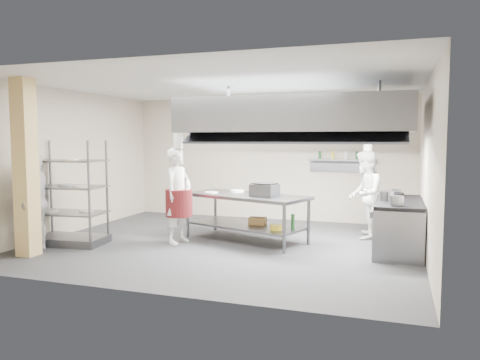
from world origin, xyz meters
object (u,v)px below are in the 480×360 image
(island, at_px, (246,218))
(chef_plating, at_px, (36,202))
(chef_head, at_px, (178,196))
(griddle, at_px, (264,190))
(stockpot, at_px, (386,196))
(cooking_range, at_px, (398,227))
(pass_rack, at_px, (69,193))
(chef_line, at_px, (365,194))

(island, bearing_deg, chef_plating, -129.91)
(chef_head, distance_m, griddle, 1.64)
(griddle, xyz_separation_m, stockpot, (2.18, 0.16, -0.04))
(cooking_range, height_order, chef_head, chef_head)
(island, xyz_separation_m, pass_rack, (-3.06, -1.34, 0.52))
(chef_head, height_order, chef_line, chef_head)
(pass_rack, relative_size, chef_plating, 1.12)
(chef_line, xyz_separation_m, griddle, (-1.75, -1.17, 0.14))
(island, height_order, stockpot, stockpot)
(cooking_range, distance_m, chef_line, 1.18)
(chef_head, height_order, stockpot, chef_head)
(griddle, bearing_deg, pass_rack, -147.25)
(cooking_range, bearing_deg, island, -177.86)
(chef_plating, distance_m, stockpot, 6.18)
(chef_plating, bearing_deg, pass_rack, 141.50)
(chef_head, distance_m, stockpot, 3.81)
(cooking_range, height_order, stockpot, stockpot)
(island, distance_m, pass_rack, 3.38)
(pass_rack, xyz_separation_m, cooking_range, (5.88, 1.45, -0.56))
(chef_head, height_order, griddle, chef_head)
(island, bearing_deg, chef_head, -133.51)
(island, relative_size, griddle, 5.22)
(chef_head, bearing_deg, stockpot, -71.59)
(chef_line, bearing_deg, griddle, -53.98)
(chef_plating, bearing_deg, chef_head, 102.14)
(chef_line, xyz_separation_m, chef_plating, (-5.44, -2.96, -0.01))
(cooking_range, relative_size, stockpot, 7.97)
(cooking_range, bearing_deg, chef_line, 126.33)
(cooking_range, xyz_separation_m, chef_plating, (-6.08, -2.08, 0.46))
(pass_rack, distance_m, stockpot, 5.82)
(stockpot, bearing_deg, island, 179.38)
(cooking_range, height_order, chef_line, chef_line)
(chef_plating, bearing_deg, stockpot, 87.40)
(pass_rack, bearing_deg, stockpot, 6.42)
(island, xyz_separation_m, griddle, (0.43, -0.19, 0.57))
(cooking_range, relative_size, chef_line, 1.13)
(island, relative_size, chef_head, 1.35)
(pass_rack, height_order, griddle, pass_rack)
(island, bearing_deg, chef_line, 43.06)
(cooking_range, distance_m, griddle, 2.49)
(chef_head, xyz_separation_m, griddle, (1.58, 0.41, 0.12))
(island, distance_m, griddle, 0.74)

